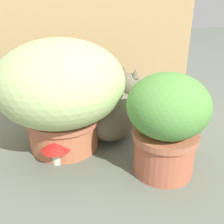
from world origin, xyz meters
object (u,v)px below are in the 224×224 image
object	(u,v)px
cat	(117,113)
grass_planter	(61,89)
leafy_planter	(167,121)
mushroom_ornament_red	(56,145)

from	to	relation	value
cat	grass_planter	bearing A→B (deg)	-171.49
leafy_planter	mushroom_ornament_red	size ratio (longest dim) A/B	3.27
leafy_planter	cat	size ratio (longest dim) A/B	1.10
leafy_planter	cat	distance (m)	0.32
grass_planter	mushroom_ornament_red	world-z (taller)	grass_planter
grass_planter	mushroom_ornament_red	bearing A→B (deg)	-104.58
grass_planter	mushroom_ornament_red	distance (m)	0.22
leafy_planter	mushroom_ornament_red	distance (m)	0.43
mushroom_ornament_red	leafy_planter	bearing A→B (deg)	-16.35
grass_planter	leafy_planter	xyz separation A→B (m)	(0.36, -0.24, -0.05)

